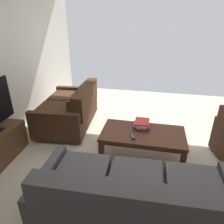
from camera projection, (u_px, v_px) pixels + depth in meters
The scene contains 6 objects.
ground_plane at pixel (146, 154), 3.18m from camera, with size 4.87×5.81×0.01m, color beige.
sofa_main at pixel (134, 202), 1.94m from camera, with size 1.91×0.94×0.79m.
loveseat_near at pixel (71, 109), 3.88m from camera, with size 0.99×1.46×0.79m.
coffee_table at pixel (143, 136), 2.97m from camera, with size 1.19×0.64×0.42m.
book_stack at pixel (142, 124), 3.07m from camera, with size 0.26×0.30×0.10m.
tv_remote at pixel (132, 136), 2.83m from camera, with size 0.09×0.17×0.02m.
Camera 1 is at (-0.02, 2.65, 1.93)m, focal length 33.00 mm.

